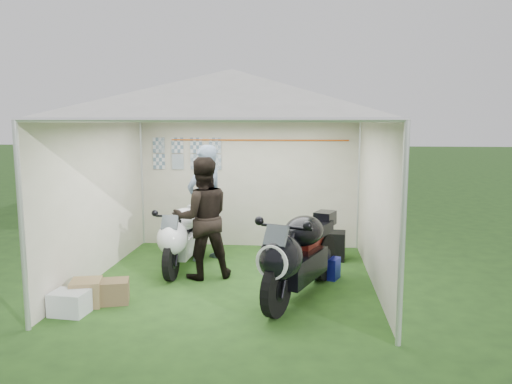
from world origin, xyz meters
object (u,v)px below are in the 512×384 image
(motorcycle_white, at_px, (182,235))
(motorcycle_black, at_px, (298,253))
(crate_0, at_px, (69,303))
(crate_2, at_px, (100,297))
(canopy_tent, at_px, (232,100))
(equipment_box, at_px, (331,245))
(paddock_stand, at_px, (324,267))
(crate_1, at_px, (86,293))
(person_blue_jacket, at_px, (205,203))
(crate_3, at_px, (111,292))
(person_dark_jacket, at_px, (202,218))

(motorcycle_white, relative_size, motorcycle_black, 0.92)
(crate_0, height_order, crate_2, crate_0)
(canopy_tent, bearing_deg, equipment_box, 38.44)
(paddock_stand, xyz_separation_m, crate_0, (-3.08, -1.72, -0.02))
(motorcycle_black, xyz_separation_m, crate_0, (-2.70, -0.77, -0.47))
(motorcycle_black, xyz_separation_m, crate_1, (-2.63, -0.47, -0.45))
(canopy_tent, xyz_separation_m, person_blue_jacket, (-0.59, 0.94, -1.62))
(crate_0, height_order, crate_3, crate_3)
(motorcycle_white, relative_size, paddock_stand, 4.73)
(person_dark_jacket, relative_size, crate_2, 6.71)
(motorcycle_white, xyz_separation_m, person_dark_jacket, (0.40, -0.37, 0.35))
(person_blue_jacket, height_order, crate_1, person_blue_jacket)
(person_blue_jacket, relative_size, crate_1, 5.28)
(crate_2, bearing_deg, equipment_box, 38.53)
(crate_1, bearing_deg, canopy_tent, 36.75)
(equipment_box, height_order, crate_0, equipment_box)
(person_dark_jacket, bearing_deg, motorcycle_black, 128.92)
(person_dark_jacket, distance_m, crate_1, 1.90)
(canopy_tent, bearing_deg, crate_1, -143.25)
(crate_3, bearing_deg, equipment_box, 38.80)
(crate_1, bearing_deg, equipment_box, 37.55)
(motorcycle_white, distance_m, paddock_stand, 2.23)
(paddock_stand, bearing_deg, person_blue_jacket, 157.85)
(motorcycle_black, bearing_deg, equipment_box, 97.01)
(canopy_tent, relative_size, motorcycle_black, 2.66)
(equipment_box, bearing_deg, canopy_tent, -141.56)
(paddock_stand, height_order, crate_0, paddock_stand)
(motorcycle_black, bearing_deg, crate_1, -148.16)
(motorcycle_black, relative_size, paddock_stand, 5.13)
(motorcycle_white, height_order, crate_3, motorcycle_white)
(motorcycle_black, xyz_separation_m, equipment_box, (0.52, 1.95, -0.38))
(paddock_stand, bearing_deg, crate_1, -154.90)
(person_dark_jacket, height_order, crate_2, person_dark_jacket)
(person_blue_jacket, bearing_deg, motorcycle_black, 80.58)
(motorcycle_white, xyz_separation_m, crate_2, (-0.66, -1.60, -0.44))
(paddock_stand, distance_m, person_blue_jacket, 2.23)
(crate_1, bearing_deg, person_dark_jacket, 46.10)
(canopy_tent, distance_m, motorcycle_black, 2.32)
(motorcycle_white, distance_m, crate_3, 1.67)
(paddock_stand, bearing_deg, crate_3, -154.58)
(crate_1, distance_m, crate_2, 0.18)
(canopy_tent, relative_size, crate_2, 21.32)
(motorcycle_black, bearing_deg, crate_2, -148.41)
(canopy_tent, distance_m, equipment_box, 3.00)
(motorcycle_black, distance_m, equipment_box, 2.06)
(person_blue_jacket, bearing_deg, crate_1, 12.40)
(person_dark_jacket, relative_size, crate_3, 4.07)
(person_dark_jacket, distance_m, crate_3, 1.67)
(crate_2, relative_size, crate_3, 0.61)
(equipment_box, distance_m, crate_0, 4.22)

